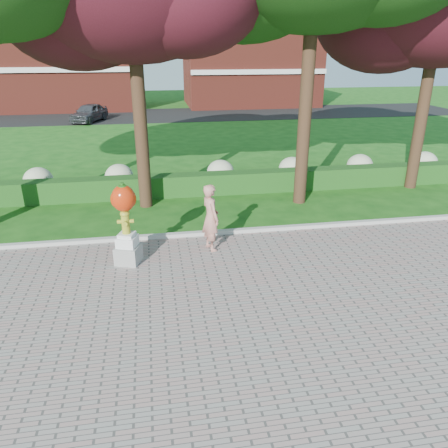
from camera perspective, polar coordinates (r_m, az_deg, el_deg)
name	(u,v)px	position (r m, az deg, el deg)	size (l,w,h in m)	color
ground	(233,285)	(10.46, 1.13, -8.04)	(100.00, 100.00, 0.00)	#154A12
walkway	(281,415)	(7.37, 7.39, -23.50)	(40.00, 14.00, 0.04)	gray
curb	(214,233)	(13.07, -1.30, -1.20)	(40.00, 0.18, 0.15)	#ADADA5
lawn_hedge	(199,184)	(16.69, -3.31, 5.22)	(24.00, 0.70, 0.80)	#124114
hydrangea_row	(210,173)	(17.67, -1.84, 6.72)	(20.10, 1.10, 0.99)	#9FA780
street	(170,115)	(37.29, -7.07, 13.96)	(50.00, 8.00, 0.02)	black
building_left	(51,68)	(43.71, -21.68, 18.45)	(14.00, 8.00, 7.00)	maroon
building_right	(250,70)	(44.01, 3.37, 19.50)	(12.00, 8.00, 6.40)	maroon
hydrant_sculpture	(125,222)	(11.23, -12.74, 0.30)	(0.74, 0.74, 2.16)	gray
woman	(211,217)	(11.80, -1.76, 0.86)	(0.68, 0.45, 1.87)	tan
parked_car	(89,113)	(34.97, -17.23, 13.73)	(1.55, 3.86, 1.31)	#3B3C42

